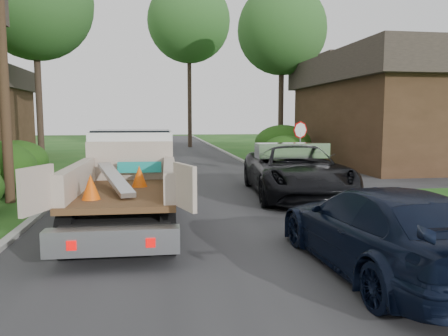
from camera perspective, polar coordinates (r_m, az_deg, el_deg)
The scene contains 17 objects.
ground at distance 9.64m, azimuth -2.76°, elevation -9.23°, with size 120.00×120.00×0.00m, color #184A15.
road at distance 19.43m, azimuth -5.86°, elevation -1.21°, with size 8.00×90.00×0.02m, color #28282B.
side_street at distance 22.52m, azimuth 26.44°, elevation -0.79°, with size 16.00×7.00×0.02m, color #28282B.
curb_left at distance 19.65m, azimuth -17.89°, elevation -1.24°, with size 0.20×90.00×0.12m, color #9E9E99.
curb_right at distance 20.05m, azimuth 5.92°, elevation -0.81°, with size 0.20×90.00×0.12m, color #9E9E99.
stop_sign at distance 19.26m, azimuth 9.91°, elevation 3.96°, with size 0.71×0.32×2.48m.
utility_pole at distance 15.13m, azimuth -27.08°, elevation 15.57°, with size 2.42×1.25×10.00m.
house_right at distance 27.11m, azimuth 22.41°, elevation 7.22°, with size 9.72×12.96×6.20m.
hedge_left_c at distance 20.17m, azimuth -25.56°, elevation 0.88°, with size 2.60×2.60×1.70m, color #164510.
hedge_right_a at distance 23.30m, azimuth 8.12°, elevation 2.14°, with size 2.60×2.60×1.70m, color #164510.
hedge_right_b at distance 26.35m, azimuth 7.70°, elevation 3.21°, with size 3.38×3.38×2.21m, color #164510.
tree_left_far at distance 27.77m, azimuth -23.53°, elevation 19.28°, with size 6.40×6.40×12.20m.
tree_right_far at distance 30.99m, azimuth 7.58°, elevation 17.41°, with size 6.00×6.00×11.50m.
tree_center_far at distance 40.22m, azimuth -4.60°, elevation 18.55°, with size 7.20×7.20×14.60m.
flatbed_truck at distance 11.28m, azimuth -12.19°, elevation -0.59°, with size 2.84×6.11×2.29m.
black_pickup at distance 14.73m, azimuth 9.33°, elevation -0.37°, with size 2.88×6.24×1.73m, color black.
navy_suv at distance 7.92m, azimuth 19.80°, elevation -7.58°, with size 2.08×5.11×1.48m, color black.
Camera 1 is at (-0.96, -9.23, 2.63)m, focal length 35.00 mm.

